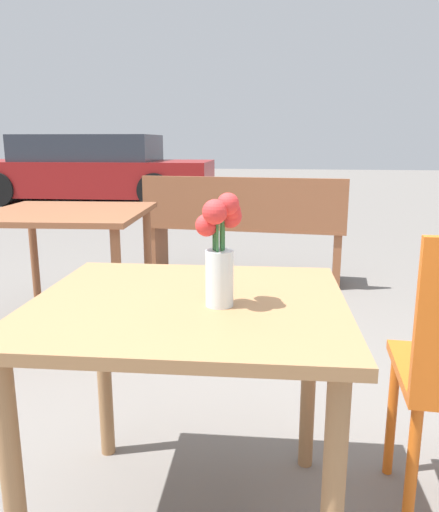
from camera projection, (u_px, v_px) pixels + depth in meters
name	position (u px, v px, depth m)	size (l,w,h in m)	color
table_front	(189.00, 337.00, 1.36)	(0.87, 0.80, 0.70)	#9E7047
flower_vase	(220.00, 249.00, 1.25)	(0.11, 0.14, 0.29)	silver
bench_near	(243.00, 226.00, 3.98)	(1.63, 0.50, 0.85)	brown
table_back	(67.00, 228.00, 2.84)	(0.94, 0.93, 0.74)	brown
parked_car	(90.00, 170.00, 9.36)	(4.60, 1.89, 1.24)	maroon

